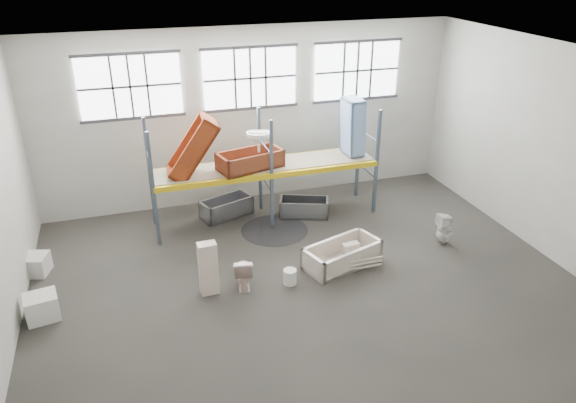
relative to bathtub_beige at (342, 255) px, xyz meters
name	(u,v)px	position (x,y,z in m)	size (l,w,h in m)	color
floor	(308,287)	(-1.05, -0.57, -0.32)	(12.00, 10.00, 0.10)	#423E38
ceiling	(313,57)	(-1.05, -0.57, 4.78)	(12.00, 10.00, 0.10)	silver
wall_back	(250,116)	(-1.05, 4.48, 2.23)	(12.00, 0.10, 5.00)	#ACAB9E
wall_front	(446,337)	(-1.05, -5.62, 2.23)	(12.00, 0.10, 5.00)	#B3B2A7
wall_right	(552,152)	(5.00, -0.57, 2.23)	(0.10, 10.00, 5.00)	#AEAEA1
window_left	(130,86)	(-4.25, 4.37, 3.33)	(2.60, 0.04, 1.60)	white
window_mid	(250,78)	(-1.05, 4.37, 3.33)	(2.60, 0.04, 1.60)	white
window_right	(357,71)	(2.15, 4.37, 3.33)	(2.60, 0.04, 1.60)	white
rack_upright_la	(154,190)	(-4.05, 2.33, 1.23)	(0.08, 0.08, 3.00)	slate
rack_upright_lb	(150,172)	(-4.05, 3.53, 1.23)	(0.08, 0.08, 3.00)	slate
rack_upright_ma	(272,176)	(-1.05, 2.33, 1.23)	(0.08, 0.08, 3.00)	slate
rack_upright_mb	(260,160)	(-1.05, 3.53, 1.23)	(0.08, 0.08, 3.00)	slate
rack_upright_ra	(377,163)	(1.95, 2.33, 1.23)	(0.08, 0.08, 3.00)	slate
rack_upright_rb	(359,149)	(1.95, 3.53, 1.23)	(0.08, 0.08, 3.00)	slate
rack_beam_front	(272,176)	(-1.05, 2.33, 1.23)	(6.00, 0.10, 0.14)	yellow
rack_beam_back	(260,160)	(-1.05, 3.53, 1.23)	(6.00, 0.10, 0.14)	yellow
shelf_deck	(265,165)	(-1.05, 2.93, 1.31)	(5.90, 1.10, 0.03)	gray
wet_patch	(274,230)	(-1.05, 2.13, -0.27)	(1.80, 1.80, 0.00)	black
bathtub_beige	(342,255)	(0.00, 0.00, 0.00)	(1.84, 0.87, 0.54)	beige
cistern_spare	(350,251)	(0.26, 0.10, 0.01)	(0.40, 0.19, 0.38)	beige
sink_in_tub	(318,263)	(-0.62, 0.00, -0.11)	(0.47, 0.47, 0.16)	beige
toilet_beige	(243,271)	(-2.44, -0.15, 0.10)	(0.42, 0.73, 0.75)	beige
cistern_tall	(208,268)	(-3.21, -0.18, 0.35)	(0.40, 0.26, 1.24)	beige
toilet_white	(444,229)	(2.87, 0.16, 0.15)	(0.38, 0.38, 0.83)	white
steel_tub_left	(227,207)	(-2.08, 3.38, -0.01)	(1.41, 0.66, 0.52)	#AEAFB7
steel_tub_right	(304,207)	(-0.01, 2.74, -0.02)	(1.34, 0.63, 0.49)	#989AA0
rust_tub_flat	(250,160)	(-1.50, 2.80, 1.55)	(1.68, 0.79, 0.47)	brown
rust_tub_tilted	(193,148)	(-2.96, 2.85, 2.02)	(1.74, 0.82, 0.49)	#9A3E0D
sink_on_shelf	(259,151)	(-1.29, 2.68, 1.82)	(0.62, 0.48, 0.55)	white
blue_tub_upright	(353,127)	(1.46, 2.95, 2.12)	(1.56, 0.73, 0.44)	#7CA3D8
bucket	(290,277)	(-1.42, -0.38, -0.10)	(0.30, 0.30, 0.35)	white
carton_near	(42,307)	(-6.61, -0.05, 0.00)	(0.64, 0.54, 0.54)	white
carton_far	(36,264)	(-6.91, 1.81, -0.04)	(0.56, 0.56, 0.46)	silver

